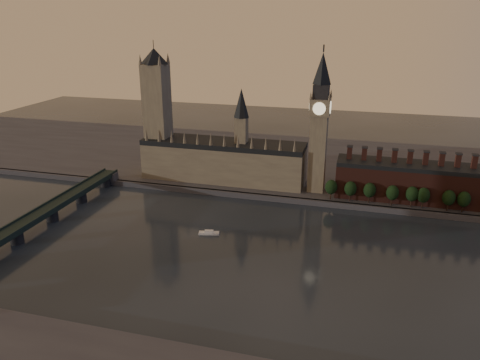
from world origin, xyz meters
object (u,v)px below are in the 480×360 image
object	(u,v)px
big_ben	(319,122)
river_boat	(209,233)
westminster_bridge	(31,222)
victoria_tower	(157,109)

from	to	relation	value
big_ben	river_boat	xyz separation A→B (m)	(-56.75, -84.97, -55.86)
big_ben	river_boat	bearing A→B (deg)	-123.74
big_ben	westminster_bridge	distance (m)	205.83
victoria_tower	big_ben	bearing A→B (deg)	-2.20
victoria_tower	westminster_bridge	size ratio (longest dim) A/B	0.54
big_ben	victoria_tower	bearing A→B (deg)	177.80
river_boat	big_ben	bearing A→B (deg)	43.66
big_ben	river_boat	size ratio (longest dim) A/B	8.11
victoria_tower	river_boat	world-z (taller)	victoria_tower
river_boat	westminster_bridge	bearing A→B (deg)	-178.23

